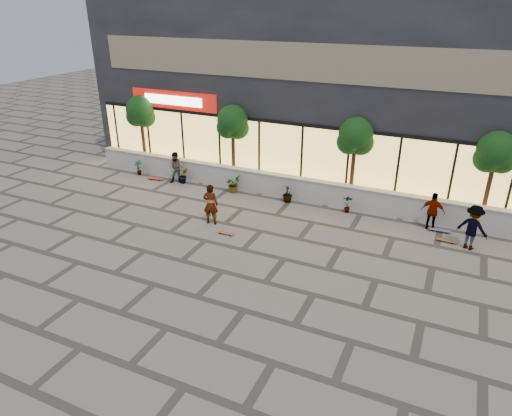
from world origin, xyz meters
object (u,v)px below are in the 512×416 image
at_px(skateboard_right_near, 446,240).
at_px(tree_west, 141,113).
at_px(tree_east, 496,155).
at_px(tree_midwest, 233,124).
at_px(skater_right_far, 473,227).
at_px(skater_left, 176,168).
at_px(skateboard_left, 155,178).
at_px(skateboard_center, 226,233).
at_px(skater_center, 211,204).
at_px(skateboard_right_far, 440,230).
at_px(skater_right_near, 433,211).
at_px(tree_mideast, 355,138).

bearing_deg(skateboard_right_near, tree_west, 175.53).
distance_m(tree_west, tree_east, 17.00).
xyz_separation_m(tree_midwest, tree_east, (11.50, 0.00, 0.00)).
distance_m(tree_west, skater_right_far, 16.93).
xyz_separation_m(skater_left, skater_right_far, (13.61, -1.04, 0.06)).
relative_size(skater_left, skater_right_far, 0.93).
height_order(tree_east, skateboard_right_near, tree_east).
distance_m(tree_east, skateboard_left, 15.62).
bearing_deg(tree_west, skateboard_right_near, -8.23).
bearing_deg(skateboard_center, skater_center, 146.93).
bearing_deg(tree_east, tree_midwest, 180.00).
distance_m(tree_east, skateboard_right_far, 3.58).
relative_size(tree_midwest, skateboard_right_near, 5.44).
bearing_deg(skateboard_left, skateboard_center, -40.77).
height_order(tree_east, skateboard_center, tree_east).
relative_size(skater_right_far, skateboard_center, 2.52).
bearing_deg(skater_right_far, tree_midwest, 8.49).
height_order(tree_midwest, skateboard_left, tree_midwest).
relative_size(tree_west, skater_right_near, 2.48).
relative_size(skateboard_center, skateboard_left, 0.81).
bearing_deg(skateboard_left, skater_right_near, -8.67).
bearing_deg(tree_east, skater_right_near, -142.83).
distance_m(tree_mideast, skater_right_near, 4.49).
relative_size(skater_right_near, skater_right_far, 0.91).
bearing_deg(tree_mideast, skater_center, -135.09).
distance_m(skater_left, skater_right_far, 13.65).
xyz_separation_m(tree_east, skater_right_near, (-1.85, -1.40, -2.20)).
bearing_deg(tree_mideast, skater_right_near, -20.97).
relative_size(tree_midwest, skater_right_far, 2.25).
relative_size(tree_mideast, skater_center, 2.27).
relative_size(skater_right_near, skateboard_right_near, 2.19).
distance_m(tree_midwest, skater_center, 5.28).
relative_size(tree_mideast, skateboard_center, 5.67).
bearing_deg(skateboard_right_far, tree_west, 173.91).
bearing_deg(skater_right_near, skateboard_left, 5.38).
relative_size(tree_mideast, skater_left, 2.41).
bearing_deg(skater_center, skateboard_right_far, -172.67).
distance_m(tree_midwest, skateboard_center, 6.47).
height_order(skater_left, skateboard_center, skater_left).
distance_m(tree_midwest, skateboard_right_near, 10.98).
relative_size(skater_center, skateboard_right_far, 2.04).
relative_size(tree_east, skater_right_near, 2.48).
bearing_deg(tree_midwest, tree_east, 0.00).
xyz_separation_m(tree_midwest, skater_right_far, (11.12, -2.44, -2.12)).
bearing_deg(skateboard_right_far, tree_east, 44.96).
xyz_separation_m(tree_west, skater_left, (3.01, -1.40, -2.17)).
bearing_deg(skater_right_near, skateboard_right_far, 169.99).
xyz_separation_m(tree_midwest, skateboard_left, (-3.77, -1.50, -2.90)).
distance_m(tree_east, skater_right_near, 3.19).
bearing_deg(skateboard_right_far, skateboard_center, -154.37).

